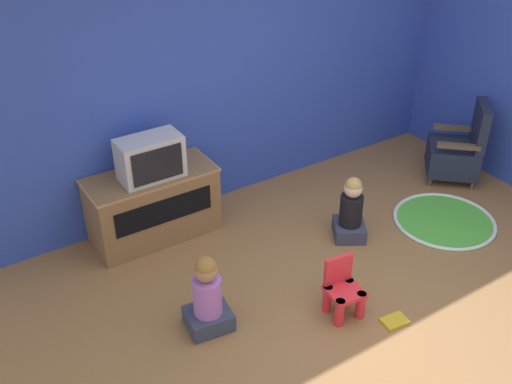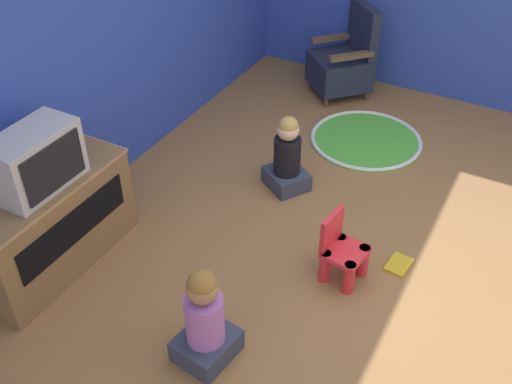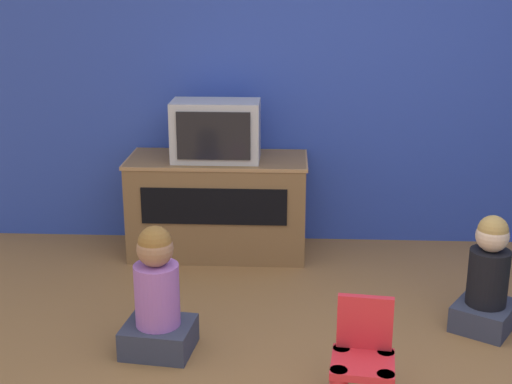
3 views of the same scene
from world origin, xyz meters
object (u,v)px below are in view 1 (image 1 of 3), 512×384
at_px(black_armchair, 458,151).
at_px(child_watching_left, 351,212).
at_px(yellow_kid_chair, 343,293).
at_px(child_watching_center, 207,298).
at_px(tv_cabinet, 153,204).
at_px(television, 150,158).
at_px(book, 395,321).

relative_size(black_armchair, child_watching_left, 1.40).
bearing_deg(black_armchair, yellow_kid_chair, -25.12).
bearing_deg(child_watching_center, black_armchair, 16.43).
relative_size(tv_cabinet, television, 2.10).
distance_m(black_armchair, yellow_kid_chair, 2.70).
xyz_separation_m(tv_cabinet, book, (1.12, -2.18, -0.34)).
distance_m(black_armchair, book, 2.61).
height_order(television, child_watching_center, television).
bearing_deg(child_watching_center, child_watching_left, 18.31).
relative_size(yellow_kid_chair, book, 2.25).
height_order(black_armchair, child_watching_left, black_armchair).
bearing_deg(television, tv_cabinet, 90.00).
xyz_separation_m(tv_cabinet, yellow_kid_chair, (0.84, -1.85, -0.15)).
distance_m(television, child_watching_center, 1.47).
height_order(television, black_armchair, television).
xyz_separation_m(tv_cabinet, television, (0.00, -0.06, 0.53)).
bearing_deg(book, child_watching_left, -106.22).
distance_m(television, yellow_kid_chair, 2.09).
bearing_deg(black_armchair, child_watching_left, -40.02).
bearing_deg(black_armchair, child_watching_center, -38.09).
xyz_separation_m(yellow_kid_chair, child_watching_center, (-1.01, 0.45, 0.10)).
relative_size(yellow_kid_chair, child_watching_left, 0.77).
height_order(tv_cabinet, black_armchair, black_armchair).
bearing_deg(black_armchair, book, -15.78).
height_order(tv_cabinet, book, tv_cabinet).
bearing_deg(child_watching_center, yellow_kid_chair, -16.62).
bearing_deg(book, child_watching_center, -25.03).
height_order(black_armchair, book, black_armchair).
distance_m(yellow_kid_chair, child_watching_center, 1.11).
xyz_separation_m(yellow_kid_chair, child_watching_left, (0.75, 0.79, 0.08)).
bearing_deg(black_armchair, tv_cabinet, -61.22).
bearing_deg(television, yellow_kid_chair, -64.90).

